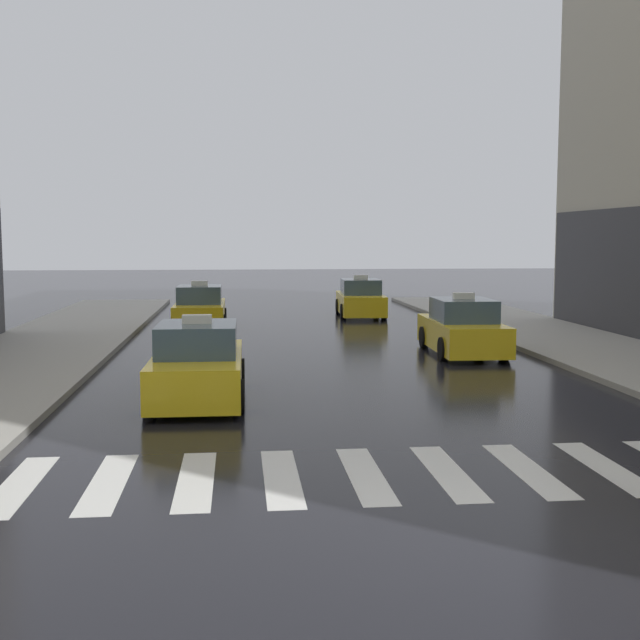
% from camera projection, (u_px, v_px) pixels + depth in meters
% --- Properties ---
extents(ground_plane, '(160.00, 160.00, 0.00)m').
position_uv_depth(ground_plane, '(465.00, 555.00, 8.50)').
color(ground_plane, black).
extents(crosswalk_markings, '(11.30, 2.80, 0.01)m').
position_uv_depth(crosswalk_markings, '(406.00, 473.00, 11.47)').
color(crosswalk_markings, silver).
rests_on(crosswalk_markings, ground).
extents(taxi_lead, '(1.96, 4.56, 1.80)m').
position_uv_depth(taxi_lead, '(198.00, 366.00, 16.62)').
color(taxi_lead, yellow).
rests_on(taxi_lead, ground).
extents(taxi_second, '(2.05, 4.59, 1.80)m').
position_uv_depth(taxi_second, '(462.00, 329.00, 23.33)').
color(taxi_second, yellow).
rests_on(taxi_second, ground).
extents(taxi_third, '(1.94, 4.54, 1.80)m').
position_uv_depth(taxi_third, '(200.00, 309.00, 29.84)').
color(taxi_third, yellow).
rests_on(taxi_third, ground).
extents(taxi_fourth, '(2.10, 4.62, 1.80)m').
position_uv_depth(taxi_fourth, '(360.00, 300.00, 34.59)').
color(taxi_fourth, yellow).
rests_on(taxi_fourth, ground).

